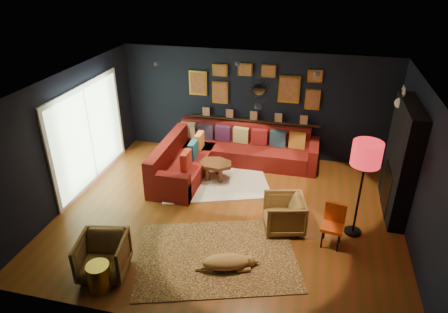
% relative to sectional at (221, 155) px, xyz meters
% --- Properties ---
extents(floor, '(6.50, 6.50, 0.00)m').
position_rel_sectional_xyz_m(floor, '(0.61, -1.81, -0.32)').
color(floor, brown).
rests_on(floor, ground).
extents(room_walls, '(6.50, 6.50, 6.50)m').
position_rel_sectional_xyz_m(room_walls, '(0.61, -1.81, 1.27)').
color(room_walls, black).
rests_on(room_walls, ground).
extents(sectional, '(3.41, 2.69, 0.86)m').
position_rel_sectional_xyz_m(sectional, '(0.00, 0.00, 0.00)').
color(sectional, maroon).
rests_on(sectional, ground).
extents(ledge, '(3.20, 0.12, 0.04)m').
position_rel_sectional_xyz_m(ledge, '(0.61, 0.87, 0.60)').
color(ledge, black).
rests_on(ledge, room_walls).
extents(gallery_wall, '(3.15, 0.04, 1.02)m').
position_rel_sectional_xyz_m(gallery_wall, '(0.60, 0.91, 1.48)').
color(gallery_wall, gold).
rests_on(gallery_wall, room_walls).
extents(sunburst_mirror, '(0.47, 0.16, 0.47)m').
position_rel_sectional_xyz_m(sunburst_mirror, '(0.71, 0.91, 1.38)').
color(sunburst_mirror, silver).
rests_on(sunburst_mirror, room_walls).
extents(fireplace, '(0.31, 1.60, 2.20)m').
position_rel_sectional_xyz_m(fireplace, '(3.71, -0.91, 0.70)').
color(fireplace, black).
rests_on(fireplace, ground).
extents(deer_head, '(0.50, 0.28, 0.45)m').
position_rel_sectional_xyz_m(deer_head, '(3.75, -0.41, 1.73)').
color(deer_head, white).
rests_on(deer_head, fireplace).
extents(sliding_door, '(0.06, 2.80, 2.20)m').
position_rel_sectional_xyz_m(sliding_door, '(-2.60, -1.21, 0.78)').
color(sliding_door, white).
rests_on(sliding_door, ground).
extents(ceiling_spots, '(3.30, 2.50, 0.06)m').
position_rel_sectional_xyz_m(ceiling_spots, '(0.61, -1.01, 2.24)').
color(ceiling_spots, black).
rests_on(ceiling_spots, room_walls).
extents(shag_rug, '(2.72, 2.34, 0.03)m').
position_rel_sectional_xyz_m(shag_rug, '(0.03, -0.68, -0.31)').
color(shag_rug, white).
rests_on(shag_rug, ground).
extents(leopard_rug, '(3.10, 2.61, 0.02)m').
position_rel_sectional_xyz_m(leopard_rug, '(0.68, -3.06, -0.32)').
color(leopard_rug, tan).
rests_on(leopard_rug, ground).
extents(coffee_table, '(0.84, 0.66, 0.40)m').
position_rel_sectional_xyz_m(coffee_table, '(0.01, -0.57, 0.03)').
color(coffee_table, brown).
rests_on(coffee_table, shag_rug).
extents(pouf, '(0.48, 0.48, 0.31)m').
position_rel_sectional_xyz_m(pouf, '(-0.69, -1.35, -0.13)').
color(pouf, '#9F291A').
rests_on(pouf, shag_rug).
extents(armchair_left, '(0.84, 0.81, 0.75)m').
position_rel_sectional_xyz_m(armchair_left, '(-0.95, -3.86, 0.05)').
color(armchair_left, '#C68E43').
rests_on(armchair_left, ground).
extents(armchair_right, '(0.81, 0.84, 0.72)m').
position_rel_sectional_xyz_m(armchair_right, '(1.69, -2.04, 0.04)').
color(armchair_right, '#C68E43').
rests_on(armchair_right, ground).
extents(gold_stool, '(0.35, 0.35, 0.44)m').
position_rel_sectional_xyz_m(gold_stool, '(-0.87, -4.16, -0.10)').
color(gold_stool, gold).
rests_on(gold_stool, ground).
extents(orange_chair, '(0.41, 0.41, 0.77)m').
position_rel_sectional_xyz_m(orange_chair, '(2.56, -2.25, 0.13)').
color(orange_chair, black).
rests_on(orange_chair, ground).
extents(floor_lamp, '(0.50, 0.50, 1.82)m').
position_rel_sectional_xyz_m(floor_lamp, '(2.95, -1.86, 1.22)').
color(floor_lamp, black).
rests_on(floor_lamp, ground).
extents(dog, '(1.15, 0.81, 0.33)m').
position_rel_sectional_xyz_m(dog, '(0.90, -3.31, -0.14)').
color(dog, '#BA7F4A').
rests_on(dog, leopard_rug).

